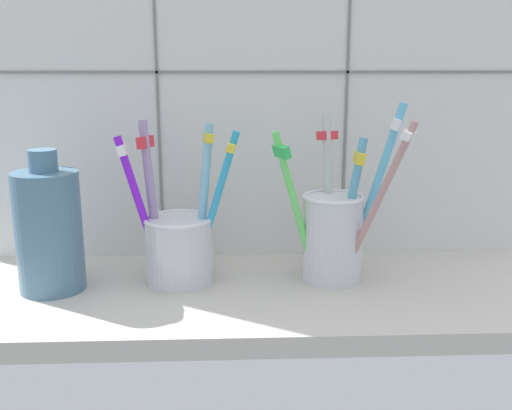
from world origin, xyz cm
name	(u,v)px	position (x,y,z in cm)	size (l,w,h in cm)	color
counter_slab	(257,298)	(0.00, 0.00, 1.00)	(64.00, 22.00, 2.00)	#BCB7AD
tile_wall_back	(252,80)	(0.00, 12.00, 22.50)	(64.00, 2.20, 45.00)	silver
toothbrush_cup_left	(179,242)	(-8.02, 2.44, 6.31)	(12.48, 7.19, 16.90)	silver
toothbrush_cup_right	(334,230)	(8.19, 2.36, 7.43)	(13.79, 9.28, 18.74)	silver
ceramic_vase	(49,230)	(-20.75, 0.86, 8.29)	(6.51, 6.51, 14.31)	slate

